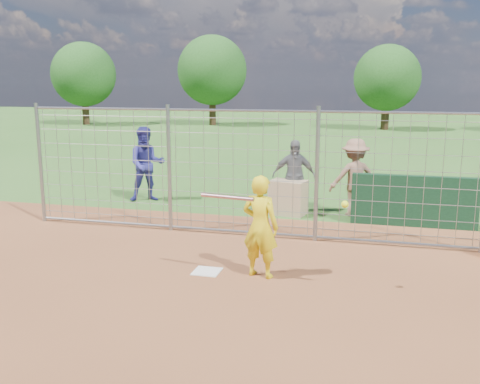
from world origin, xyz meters
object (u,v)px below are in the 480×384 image
(batter, at_px, (260,227))
(bystander_c, at_px, (354,177))
(bystander_b, at_px, (294,176))
(bystander_a, at_px, (147,164))
(equipment_bin, at_px, (288,197))

(batter, height_order, bystander_c, bystander_c)
(bystander_c, bearing_deg, bystander_b, -18.27)
(bystander_c, bearing_deg, batter, 53.62)
(batter, distance_m, bystander_a, 6.17)
(bystander_a, bearing_deg, batter, -76.74)
(batter, bearing_deg, bystander_a, -36.85)
(equipment_bin, bearing_deg, bystander_a, -176.67)
(bystander_a, height_order, bystander_c, bystander_a)
(bystander_b, distance_m, equipment_bin, 0.53)
(batter, xyz_separation_m, bystander_a, (-4.02, 4.68, 0.14))
(batter, height_order, bystander_b, bystander_b)
(batter, height_order, bystander_a, bystander_a)
(bystander_b, xyz_separation_m, bystander_c, (1.39, 0.06, 0.03))
(bystander_b, height_order, equipment_bin, bystander_b)
(bystander_b, bearing_deg, bystander_a, 168.67)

